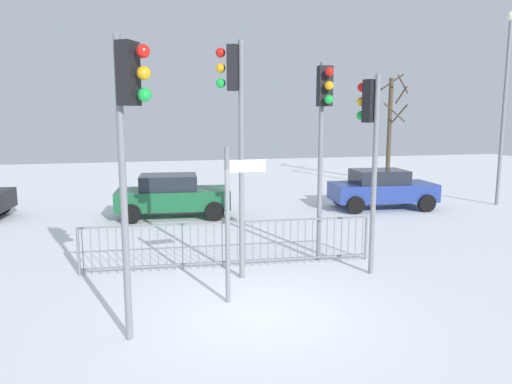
{
  "coord_description": "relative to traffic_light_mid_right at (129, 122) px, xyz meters",
  "views": [
    {
      "loc": [
        -2.03,
        -7.82,
        3.44
      ],
      "look_at": [
        0.9,
        3.86,
        1.54
      ],
      "focal_mm": 33.69,
      "sensor_mm": 36.0,
      "label": 1
    }
  ],
  "objects": [
    {
      "name": "ground_plane",
      "position": [
        2.11,
        0.56,
        -3.37
      ],
      "size": [
        60.0,
        60.0,
        0.0
      ],
      "primitive_type": "plane",
      "color": "white"
    },
    {
      "name": "traffic_light_mid_right",
      "position": [
        0.0,
        0.0,
        0.0
      ],
      "size": [
        0.51,
        0.42,
        4.59
      ],
      "rotation": [
        0.0,
        0.0,
        4.16
      ],
      "color": "slate",
      "rests_on": "ground"
    },
    {
      "name": "traffic_light_rear_left",
      "position": [
        4.97,
        2.18,
        -0.2
      ],
      "size": [
        0.4,
        0.53,
        4.31
      ],
      "rotation": [
        0.0,
        0.0,
        0.43
      ],
      "color": "slate",
      "rests_on": "ground"
    },
    {
      "name": "traffic_light_foreground_right",
      "position": [
        4.29,
        3.15,
        0.05
      ],
      "size": [
        0.32,
        0.57,
        4.67
      ],
      "rotation": [
        0.0,
        0.0,
        3.15
      ],
      "color": "slate",
      "rests_on": "ground"
    },
    {
      "name": "traffic_light_rear_right",
      "position": [
        2.07,
        2.51,
        0.26
      ],
      "size": [
        0.55,
        0.37,
        4.96
      ],
      "rotation": [
        0.0,
        0.0,
        1.27
      ],
      "color": "slate",
      "rests_on": "ground"
    },
    {
      "name": "direction_sign_post",
      "position": [
        1.72,
        1.19,
        -1.73
      ],
      "size": [
        0.79,
        0.16,
        2.9
      ],
      "rotation": [
        0.0,
        0.0,
        0.13
      ],
      "color": "slate",
      "rests_on": "ground"
    },
    {
      "name": "pedestrian_guard_railing",
      "position": [
        2.1,
        3.27,
        -2.81
      ],
      "size": [
        6.69,
        0.5,
        1.07
      ],
      "rotation": [
        0.0,
        0.0,
        -0.07
      ],
      "color": "slate",
      "rests_on": "ground"
    },
    {
      "name": "car_green_far",
      "position": [
        1.24,
        9.23,
        -2.6
      ],
      "size": [
        3.93,
        2.19,
        1.47
      ],
      "rotation": [
        0.0,
        0.0,
        -0.08
      ],
      "color": "#195933",
      "rests_on": "ground"
    },
    {
      "name": "car_blue_trailing",
      "position": [
        8.99,
        8.88,
        -2.6
      ],
      "size": [
        3.95,
        2.25,
        1.47
      ],
      "rotation": [
        0.0,
        0.0,
        -0.1
      ],
      "color": "navy",
      "rests_on": "ground"
    },
    {
      "name": "street_lamp",
      "position": [
        13.83,
        8.49,
        1.06
      ],
      "size": [
        0.36,
        0.36,
        7.31
      ],
      "color": "slate",
      "rests_on": "ground"
    },
    {
      "name": "bare_tree_left",
      "position": [
        13.17,
        15.77,
        -0.41
      ],
      "size": [
        1.6,
        1.84,
        5.68
      ],
      "color": "#473828",
      "rests_on": "ground"
    }
  ]
}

